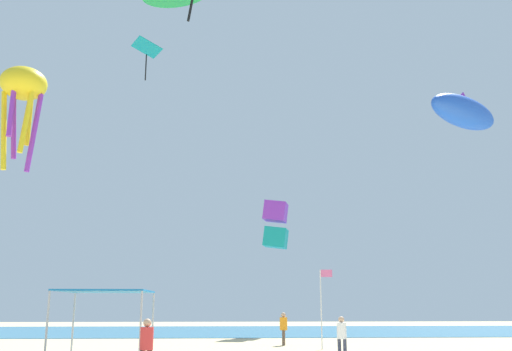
% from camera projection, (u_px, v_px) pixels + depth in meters
% --- Properties ---
extents(ocean_strip, '(110.00, 21.02, 0.03)m').
position_uv_depth(ocean_strip, '(264.00, 331.00, 45.82)').
color(ocean_strip, teal).
rests_on(ocean_strip, ground).
extents(canopy_tent, '(3.06, 3.36, 2.54)m').
position_uv_depth(canopy_tent, '(106.00, 294.00, 20.02)').
color(canopy_tent, '#B2B2B7').
rests_on(canopy_tent, ground).
extents(person_near_tent, '(0.38, 0.38, 1.59)m').
position_uv_depth(person_near_tent, '(342.00, 333.00, 22.26)').
color(person_near_tent, '#33384C').
rests_on(person_near_tent, ground).
extents(person_leftmost, '(0.39, 0.44, 1.66)m').
position_uv_depth(person_leftmost, '(284.00, 326.00, 29.30)').
color(person_leftmost, brown).
rests_on(person_leftmost, ground).
extents(person_rightmost, '(0.39, 0.39, 1.63)m').
position_uv_depth(person_rightmost, '(147.00, 342.00, 16.40)').
color(person_rightmost, black).
rests_on(person_rightmost, ground).
extents(banner_flag, '(0.61, 0.06, 3.70)m').
position_uv_depth(banner_flag, '(322.00, 301.00, 26.79)').
color(banner_flag, silver).
rests_on(banner_flag, ground).
extents(kite_box_purple, '(2.05, 1.93, 3.47)m').
position_uv_depth(kite_box_purple, '(276.00, 225.00, 40.76)').
color(kite_box_purple, purple).
extents(kite_diamond_teal, '(2.79, 2.83, 3.25)m').
position_uv_depth(kite_diamond_teal, '(147.00, 49.00, 46.11)').
color(kite_diamond_teal, teal).
extents(kite_inflatable_blue, '(6.83, 5.89, 2.69)m').
position_uv_depth(kite_inflatable_blue, '(464.00, 112.00, 36.38)').
color(kite_inflatable_blue, blue).
extents(kite_octopus_yellow, '(2.83, 2.83, 5.37)m').
position_uv_depth(kite_octopus_yellow, '(23.00, 89.00, 28.35)').
color(kite_octopus_yellow, yellow).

